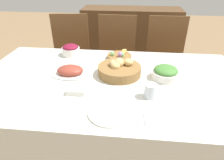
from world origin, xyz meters
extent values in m
plane|color=#937551|center=(0.00, 0.00, 0.00)|extent=(12.00, 12.00, 0.00)
cube|color=silver|center=(0.00, 0.00, 0.39)|extent=(1.90, 1.07, 0.78)
cylinder|color=brown|center=(-0.72, 0.58, 0.22)|extent=(0.03, 0.03, 0.45)
cylinder|color=brown|center=(-0.33, 0.63, 0.22)|extent=(0.03, 0.03, 0.45)
cylinder|color=brown|center=(-0.76, 0.97, 0.22)|extent=(0.03, 0.03, 0.45)
cylinder|color=brown|center=(-0.38, 1.01, 0.22)|extent=(0.03, 0.03, 0.45)
cube|color=brown|center=(-0.55, 0.80, 0.46)|extent=(0.46, 0.46, 0.02)
cube|color=brown|center=(-0.57, 1.00, 0.74)|extent=(0.42, 0.06, 0.54)
cylinder|color=brown|center=(0.34, 0.60, 0.22)|extent=(0.03, 0.03, 0.45)
cylinder|color=brown|center=(0.72, 0.61, 0.22)|extent=(0.03, 0.03, 0.45)
cylinder|color=brown|center=(0.33, 0.99, 0.22)|extent=(0.03, 0.03, 0.45)
cylinder|color=brown|center=(0.72, 0.99, 0.22)|extent=(0.03, 0.03, 0.45)
cube|color=brown|center=(0.53, 0.80, 0.46)|extent=(0.43, 0.43, 0.02)
cube|color=brown|center=(0.52, 1.00, 0.74)|extent=(0.42, 0.02, 0.54)
cylinder|color=brown|center=(-0.23, 0.61, 0.22)|extent=(0.03, 0.03, 0.45)
cylinder|color=brown|center=(0.16, 0.60, 0.22)|extent=(0.03, 0.03, 0.45)
cylinder|color=brown|center=(-0.22, 1.00, 0.22)|extent=(0.03, 0.03, 0.45)
cylinder|color=brown|center=(0.17, 0.99, 0.22)|extent=(0.03, 0.03, 0.45)
cube|color=brown|center=(-0.03, 0.80, 0.46)|extent=(0.43, 0.43, 0.02)
cube|color=brown|center=(-0.03, 1.00, 0.74)|extent=(0.42, 0.03, 0.54)
cube|color=brown|center=(0.12, 1.73, 0.48)|extent=(1.39, 0.44, 0.95)
cylinder|color=olive|center=(0.06, 0.07, 0.81)|extent=(0.31, 0.31, 0.07)
ellipsoid|color=tan|center=(0.02, 0.08, 0.86)|extent=(0.06, 0.08, 0.05)
ellipsoid|color=tan|center=(0.06, 0.12, 0.86)|extent=(0.06, 0.07, 0.06)
ellipsoid|color=tan|center=(0.04, 0.05, 0.86)|extent=(0.09, 0.09, 0.06)
ellipsoid|color=tan|center=(0.05, 0.08, 0.87)|extent=(0.08, 0.08, 0.06)
ellipsoid|color=tan|center=(0.07, 0.10, 0.86)|extent=(0.07, 0.07, 0.06)
ellipsoid|color=tan|center=(0.13, 0.10, 0.87)|extent=(0.09, 0.08, 0.05)
cylinder|color=olive|center=(0.04, 0.36, 0.80)|extent=(0.20, 0.20, 0.03)
ellipsoid|color=#7FCC7A|center=(-0.01, 0.34, 0.83)|extent=(0.03, 0.03, 0.04)
ellipsoid|color=#B27AD1|center=(0.05, 0.32, 0.83)|extent=(0.04, 0.04, 0.05)
ellipsoid|color=#F29E4C|center=(0.07, 0.35, 0.83)|extent=(0.04, 0.04, 0.05)
ellipsoid|color=#7FCC7A|center=(0.07, 0.32, 0.83)|extent=(0.03, 0.03, 0.04)
ellipsoid|color=#F29E4C|center=(0.09, 0.40, 0.83)|extent=(0.04, 0.04, 0.05)
ellipsoid|color=#F4D151|center=(0.08, 0.38, 0.83)|extent=(0.04, 0.04, 0.05)
ellipsoid|color=silver|center=(-0.29, 0.05, 0.78)|extent=(0.29, 0.20, 0.01)
ellipsoid|color=brown|center=(-0.29, 0.05, 0.81)|extent=(0.19, 0.14, 0.07)
cylinder|color=silver|center=(0.39, 0.05, 0.81)|extent=(0.19, 0.19, 0.06)
ellipsoid|color=#478438|center=(0.39, 0.05, 0.84)|extent=(0.16, 0.16, 0.06)
cylinder|color=silver|center=(-0.39, 0.40, 0.81)|extent=(0.16, 0.16, 0.06)
ellipsoid|color=maroon|center=(-0.39, 0.40, 0.85)|extent=(0.13, 0.13, 0.05)
cylinder|color=silver|center=(0.05, -0.36, 0.78)|extent=(0.25, 0.25, 0.01)
cube|color=silver|center=(-0.10, -0.36, 0.78)|extent=(0.02, 0.17, 0.00)
cube|color=silver|center=(0.20, -0.36, 0.78)|extent=(0.02, 0.17, 0.00)
cube|color=silver|center=(0.23, -0.36, 0.78)|extent=(0.02, 0.17, 0.00)
cylinder|color=silver|center=(0.27, -0.19, 0.82)|extent=(0.08, 0.08, 0.09)
cube|color=silver|center=(-0.19, -0.20, 0.80)|extent=(0.11, 0.07, 0.03)
camera|label=1|loc=(0.14, -1.20, 1.47)|focal=32.00mm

